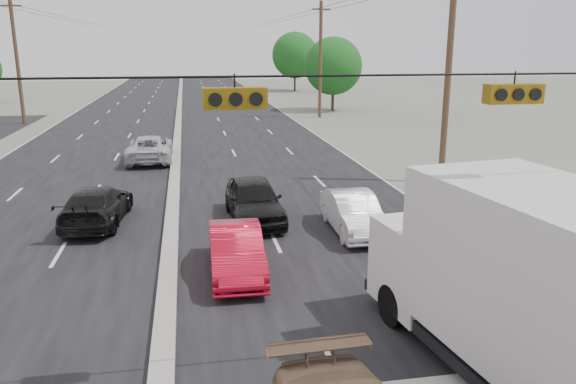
% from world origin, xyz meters
% --- Properties ---
extents(road_surface, '(20.00, 160.00, 0.02)m').
position_xyz_m(road_surface, '(0.00, 30.00, 0.00)').
color(road_surface, black).
rests_on(road_surface, ground).
extents(center_median, '(0.50, 160.00, 0.20)m').
position_xyz_m(center_median, '(0.00, 30.00, 0.10)').
color(center_median, gray).
rests_on(center_median, ground).
extents(utility_pole_left_c, '(1.60, 0.30, 10.00)m').
position_xyz_m(utility_pole_left_c, '(-12.50, 40.00, 5.11)').
color(utility_pole_left_c, '#422D1E').
rests_on(utility_pole_left_c, ground).
extents(utility_pole_right_b, '(1.60, 0.30, 10.00)m').
position_xyz_m(utility_pole_right_b, '(12.50, 15.00, 5.11)').
color(utility_pole_right_b, '#422D1E').
rests_on(utility_pole_right_b, ground).
extents(utility_pole_right_c, '(1.60, 0.30, 10.00)m').
position_xyz_m(utility_pole_right_c, '(12.50, 40.00, 5.11)').
color(utility_pole_right_c, '#422D1E').
rests_on(utility_pole_right_c, ground).
extents(traffic_signals, '(25.00, 0.30, 0.54)m').
position_xyz_m(traffic_signals, '(1.40, 0.00, 5.49)').
color(traffic_signals, black).
rests_on(traffic_signals, ground).
extents(tree_right_mid, '(5.60, 5.60, 7.14)m').
position_xyz_m(tree_right_mid, '(15.00, 45.00, 4.34)').
color(tree_right_mid, '#382619').
rests_on(tree_right_mid, ground).
extents(tree_right_far, '(6.40, 6.40, 8.16)m').
position_xyz_m(tree_right_far, '(16.00, 70.00, 4.96)').
color(tree_right_far, '#382619').
rests_on(tree_right_far, ground).
extents(box_truck, '(3.69, 7.97, 3.90)m').
position_xyz_m(box_truck, '(6.72, -0.59, 2.00)').
color(box_truck, black).
rests_on(box_truck, ground).
extents(red_sedan, '(1.53, 4.16, 1.36)m').
position_xyz_m(red_sedan, '(1.90, 5.55, 0.68)').
color(red_sedan, red).
rests_on(red_sedan, ground).
extents(queue_car_a, '(2.01, 4.67, 1.57)m').
position_xyz_m(queue_car_a, '(3.00, 10.43, 0.79)').
color(queue_car_a, black).
rests_on(queue_car_a, ground).
extents(queue_car_b, '(1.49, 4.18, 1.37)m').
position_xyz_m(queue_car_b, '(6.21, 8.50, 0.69)').
color(queue_car_b, silver).
rests_on(queue_car_b, ground).
extents(oncoming_near, '(2.33, 4.90, 1.38)m').
position_xyz_m(oncoming_near, '(-2.64, 11.06, 0.69)').
color(oncoming_near, black).
rests_on(oncoming_near, ground).
extents(oncoming_far, '(2.42, 5.23, 1.45)m').
position_xyz_m(oncoming_far, '(-1.40, 22.38, 0.73)').
color(oncoming_far, '#B9BCC1').
rests_on(oncoming_far, ground).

